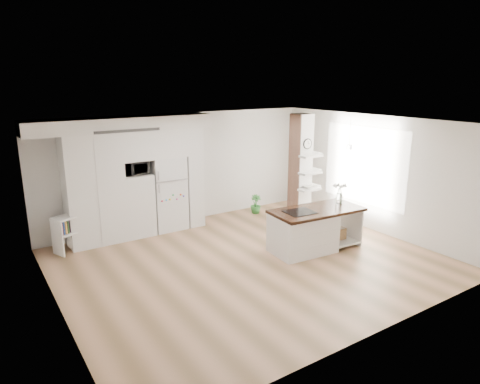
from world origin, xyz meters
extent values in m
cube|color=tan|center=(0.00, 0.00, 0.00)|extent=(7.00, 6.00, 0.01)
cube|color=white|center=(0.00, 0.00, 2.70)|extent=(7.00, 6.00, 0.04)
cube|color=silver|center=(0.00, 3.00, 1.35)|extent=(7.00, 0.04, 2.70)
cube|color=silver|center=(0.00, -3.00, 1.35)|extent=(7.00, 0.04, 2.70)
cube|color=silver|center=(-3.50, 0.00, 1.35)|extent=(0.04, 6.00, 2.70)
cube|color=silver|center=(3.50, 0.00, 1.35)|extent=(0.04, 6.00, 2.70)
cube|color=white|center=(-2.20, 2.67, 1.20)|extent=(1.20, 0.65, 2.40)
cube|color=white|center=(-1.27, 2.67, 0.71)|extent=(0.65, 0.65, 1.42)
cube|color=white|center=(-1.27, 2.67, 2.08)|extent=(0.65, 0.65, 0.65)
cube|color=white|center=(-0.53, 2.67, 2.08)|extent=(0.85, 0.65, 0.65)
cube|color=white|center=(0.10, 2.67, 1.20)|extent=(0.40, 0.65, 2.40)
cube|color=silver|center=(-1.50, 2.65, 2.55)|extent=(4.00, 0.70, 0.30)
cube|color=#262626|center=(-1.50, 2.31, 2.44)|extent=(1.40, 0.04, 0.06)
cube|color=white|center=(-0.53, 2.68, 0.88)|extent=(0.78, 0.66, 1.75)
cube|color=#B2B2B7|center=(-0.53, 2.34, 1.24)|extent=(0.78, 0.01, 0.03)
cube|color=silver|center=(2.30, 1.20, 1.35)|extent=(0.40, 0.40, 2.70)
cube|color=#9E7158|center=(2.09, 1.20, 1.35)|extent=(0.02, 0.40, 2.70)
cube|color=#9E7158|center=(2.30, 1.41, 1.35)|extent=(0.40, 0.02, 2.70)
cylinder|color=black|center=(2.30, 0.99, 2.02)|extent=(0.25, 0.03, 0.25)
cylinder|color=white|center=(2.30, 0.98, 2.02)|extent=(0.21, 0.01, 0.21)
plane|color=white|center=(3.48, 0.30, 1.50)|extent=(0.00, 2.40, 2.40)
cylinder|color=white|center=(1.70, 0.15, 2.12)|extent=(0.12, 0.12, 0.10)
cube|color=white|center=(1.20, -0.19, 0.41)|extent=(1.32, 0.92, 0.82)
cube|color=white|center=(2.12, -0.26, 0.11)|extent=(0.74, 0.88, 0.04)
cube|color=white|center=(2.44, -0.28, 0.41)|extent=(0.09, 0.82, 0.82)
cube|color=#321B0F|center=(1.54, -0.21, 0.84)|extent=(2.01, 1.07, 0.06)
cube|color=black|center=(1.10, -0.18, 0.88)|extent=(0.62, 0.53, 0.01)
cube|color=tan|center=(2.07, -0.25, 0.25)|extent=(0.41, 0.32, 0.24)
cylinder|color=white|center=(2.22, -0.17, 0.98)|extent=(0.12, 0.12, 0.22)
cube|color=white|center=(-3.07, 2.38, 0.38)|extent=(0.17, 0.35, 0.77)
cube|color=white|center=(-2.51, 2.62, 0.38)|extent=(0.17, 0.35, 0.77)
cube|color=white|center=(-2.79, 2.50, 0.75)|extent=(0.74, 0.60, 0.03)
cube|color=white|center=(-2.79, 2.50, 0.42)|extent=(0.71, 0.58, 0.03)
sphere|color=white|center=(-2.71, 2.53, 0.19)|extent=(0.37, 0.37, 0.37)
imported|color=#317C32|center=(3.00, 0.82, 0.22)|extent=(0.30, 0.28, 0.45)
imported|color=#317C32|center=(1.91, 2.50, 0.25)|extent=(0.35, 0.35, 0.50)
imported|color=#2D2D2D|center=(-1.27, 2.62, 1.57)|extent=(0.54, 0.37, 0.30)
imported|color=#317C32|center=(2.63, 1.30, 1.52)|extent=(0.27, 0.23, 0.30)
imported|color=white|center=(2.30, 0.90, 1.00)|extent=(0.22, 0.22, 0.05)
camera|label=1|loc=(-4.43, -6.40, 3.48)|focal=32.00mm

